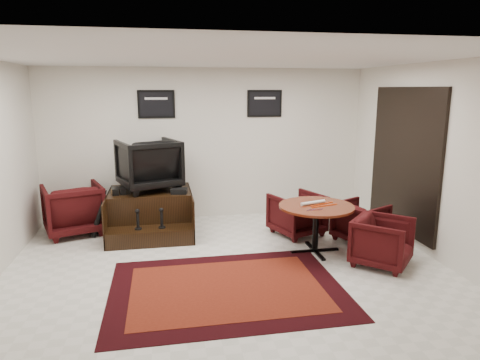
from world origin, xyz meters
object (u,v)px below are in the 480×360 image
(shine_chair, at_px, (149,162))
(table_chair_back, at_px, (297,212))
(table_chair_window, at_px, (361,220))
(table_chair_corner, at_px, (382,239))
(meeting_table, at_px, (316,211))
(shine_podium, at_px, (151,213))
(armchair_side, at_px, (73,207))

(shine_chair, bearing_deg, table_chair_back, 144.09)
(table_chair_window, xyz_separation_m, table_chair_corner, (-0.15, -0.97, 0.02))
(shine_chair, relative_size, meeting_table, 0.87)
(shine_chair, xyz_separation_m, table_chair_window, (3.34, -1.23, -0.84))
(table_chair_corner, bearing_deg, shine_chair, 98.64)
(shine_chair, distance_m, meeting_table, 2.96)
(shine_podium, xyz_separation_m, table_chair_window, (3.34, -1.08, 0.03))
(shine_podium, relative_size, shine_chair, 1.48)
(shine_chair, distance_m, armchair_side, 1.48)
(armchair_side, relative_size, table_chair_back, 1.20)
(shine_chair, xyz_separation_m, table_chair_back, (2.43, -0.73, -0.81))
(shine_podium, distance_m, table_chair_window, 3.51)
(meeting_table, relative_size, table_chair_back, 1.43)
(meeting_table, bearing_deg, armchair_side, 157.27)
(table_chair_back, relative_size, table_chair_window, 1.10)
(shine_chair, xyz_separation_m, table_chair_corner, (3.19, -2.20, -0.82))
(shine_podium, xyz_separation_m, table_chair_corner, (3.19, -2.05, 0.04))
(shine_chair, height_order, table_chair_corner, shine_chair)
(shine_podium, bearing_deg, shine_chair, 90.00)
(armchair_side, bearing_deg, table_chair_window, 145.82)
(shine_podium, height_order, shine_chair, shine_chair)
(shine_podium, height_order, table_chair_window, shine_podium)
(armchair_side, xyz_separation_m, meeting_table, (3.74, -1.57, 0.17))
(armchair_side, relative_size, meeting_table, 0.84)
(shine_podium, xyz_separation_m, armchair_side, (-1.28, 0.16, 0.14))
(armchair_side, height_order, table_chair_corner, armchair_side)
(meeting_table, bearing_deg, shine_chair, 147.66)
(shine_chair, bearing_deg, armchair_side, -19.84)
(shine_chair, distance_m, table_chair_back, 2.66)
(shine_podium, height_order, armchair_side, armchair_side)
(armchair_side, relative_size, table_chair_corner, 1.25)
(shine_chair, height_order, armchair_side, shine_chair)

